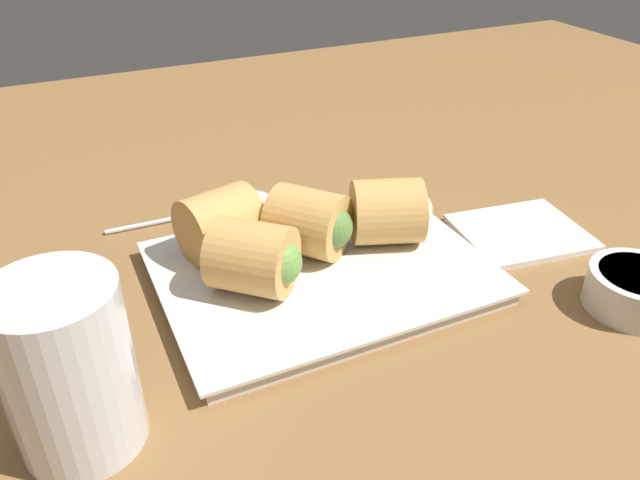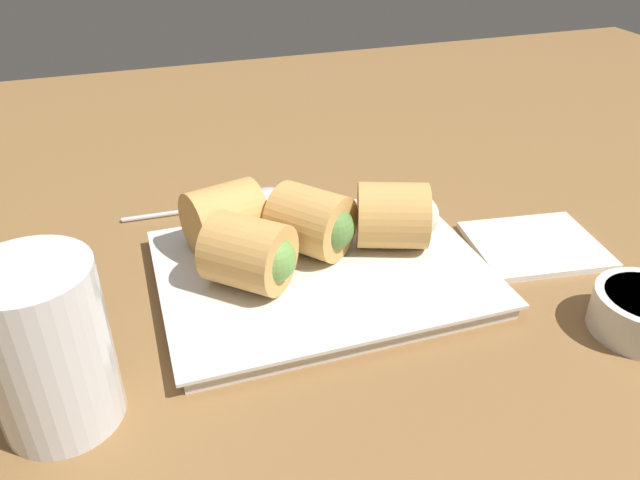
# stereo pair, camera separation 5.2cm
# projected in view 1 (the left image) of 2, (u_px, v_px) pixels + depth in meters

# --- Properties ---
(table_surface) EXTENTS (1.80, 1.40, 0.02)m
(table_surface) POSITION_uv_depth(u_px,v_px,m) (329.00, 287.00, 0.55)
(table_surface) COLOR olive
(table_surface) RESTS_ON ground
(serving_plate) EXTENTS (0.27, 0.21, 0.01)m
(serving_plate) POSITION_uv_depth(u_px,v_px,m) (320.00, 270.00, 0.54)
(serving_plate) COLOR silver
(serving_plate) RESTS_ON table_surface
(roll_front_left) EXTENTS (0.08, 0.07, 0.06)m
(roll_front_left) POSITION_uv_depth(u_px,v_px,m) (224.00, 221.00, 0.54)
(roll_front_left) COLOR #DBA356
(roll_front_left) RESTS_ON serving_plate
(roll_front_right) EXTENTS (0.08, 0.08, 0.06)m
(roll_front_right) POSITION_uv_depth(u_px,v_px,m) (392.00, 211.00, 0.56)
(roll_front_right) COLOR #DBA356
(roll_front_right) RESTS_ON serving_plate
(roll_back_left) EXTENTS (0.09, 0.09, 0.06)m
(roll_back_left) POSITION_uv_depth(u_px,v_px,m) (258.00, 258.00, 0.49)
(roll_back_left) COLOR #DBA356
(roll_back_left) RESTS_ON serving_plate
(roll_back_right) EXTENTS (0.08, 0.08, 0.06)m
(roll_back_right) POSITION_uv_depth(u_px,v_px,m) (313.00, 223.00, 0.54)
(roll_back_right) COLOR #DBA356
(roll_back_right) RESTS_ON serving_plate
(dipping_bowl_near) EXTENTS (0.08, 0.08, 0.03)m
(dipping_bowl_near) POSITION_uv_depth(u_px,v_px,m) (636.00, 289.00, 0.50)
(dipping_bowl_near) COLOR silver
(dipping_bowl_near) RESTS_ON table_surface
(spoon) EXTENTS (0.17, 0.03, 0.01)m
(spoon) POSITION_uv_depth(u_px,v_px,m) (240.00, 202.00, 0.65)
(spoon) COLOR silver
(spoon) RESTS_ON table_surface
(napkin) EXTENTS (0.13, 0.11, 0.01)m
(napkin) POSITION_uv_depth(u_px,v_px,m) (521.00, 232.00, 0.61)
(napkin) COLOR white
(napkin) RESTS_ON table_surface
(drinking_glass) EXTENTS (0.08, 0.08, 0.12)m
(drinking_glass) POSITION_uv_depth(u_px,v_px,m) (68.00, 369.00, 0.37)
(drinking_glass) COLOR silver
(drinking_glass) RESTS_ON table_surface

